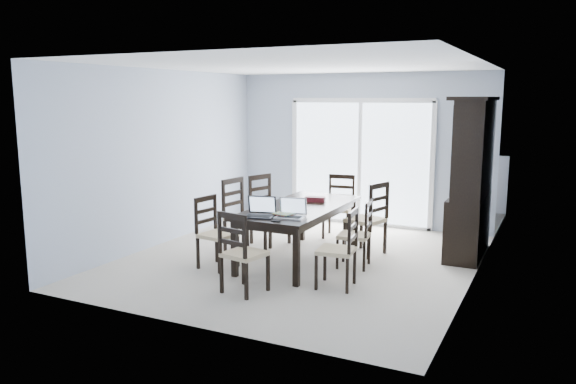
# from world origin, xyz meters

# --- Properties ---
(floor) EXTENTS (5.00, 5.00, 0.00)m
(floor) POSITION_xyz_m (0.00, 0.00, 0.00)
(floor) COLOR beige
(floor) RESTS_ON ground
(ceiling) EXTENTS (5.00, 5.00, 0.00)m
(ceiling) POSITION_xyz_m (0.00, 0.00, 2.60)
(ceiling) COLOR white
(ceiling) RESTS_ON back_wall
(back_wall) EXTENTS (4.50, 0.02, 2.60)m
(back_wall) POSITION_xyz_m (0.00, 2.50, 1.30)
(back_wall) COLOR #A3AFC3
(back_wall) RESTS_ON floor
(wall_left) EXTENTS (0.02, 5.00, 2.60)m
(wall_left) POSITION_xyz_m (-2.25, 0.00, 1.30)
(wall_left) COLOR #A3AFC3
(wall_left) RESTS_ON floor
(wall_right) EXTENTS (0.02, 5.00, 2.60)m
(wall_right) POSITION_xyz_m (2.25, 0.00, 1.30)
(wall_right) COLOR #A3AFC3
(wall_right) RESTS_ON floor
(balcony) EXTENTS (4.50, 2.00, 0.10)m
(balcony) POSITION_xyz_m (0.00, 3.50, -0.05)
(balcony) COLOR gray
(balcony) RESTS_ON ground
(railing) EXTENTS (4.50, 0.06, 1.10)m
(railing) POSITION_xyz_m (0.00, 4.50, 0.55)
(railing) COLOR #99999E
(railing) RESTS_ON balcony
(dining_table) EXTENTS (1.00, 2.20, 0.75)m
(dining_table) POSITION_xyz_m (0.00, 0.00, 0.67)
(dining_table) COLOR black
(dining_table) RESTS_ON floor
(china_hutch) EXTENTS (0.50, 1.38, 2.20)m
(china_hutch) POSITION_xyz_m (2.02, 1.25, 1.07)
(china_hutch) COLOR black
(china_hutch) RESTS_ON floor
(sliding_door) EXTENTS (2.52, 0.05, 2.18)m
(sliding_door) POSITION_xyz_m (0.00, 2.48, 1.09)
(sliding_door) COLOR silver
(sliding_door) RESTS_ON floor
(chair_left_near) EXTENTS (0.47, 0.46, 1.07)m
(chair_left_near) POSITION_xyz_m (-0.90, -0.77, 0.57)
(chair_left_near) COLOR black
(chair_left_near) RESTS_ON floor
(chair_left_mid) EXTENTS (0.53, 0.52, 1.21)m
(chair_left_mid) POSITION_xyz_m (-0.98, 0.06, 0.64)
(chair_left_mid) COLOR black
(chair_left_mid) RESTS_ON floor
(chair_left_far) EXTENTS (0.58, 0.57, 1.19)m
(chair_left_far) POSITION_xyz_m (-0.86, 0.63, 0.63)
(chair_left_far) COLOR black
(chair_left_far) RESTS_ON floor
(chair_right_near) EXTENTS (0.46, 0.45, 1.08)m
(chair_right_near) POSITION_xyz_m (0.93, -0.80, 0.57)
(chair_right_near) COLOR black
(chair_right_near) RESTS_ON floor
(chair_right_mid) EXTENTS (0.44, 0.43, 1.03)m
(chair_right_mid) POSITION_xyz_m (0.85, 0.04, 0.54)
(chair_right_mid) COLOR black
(chair_right_mid) RESTS_ON floor
(chair_right_far) EXTENTS (0.57, 0.56, 1.20)m
(chair_right_far) POSITION_xyz_m (0.80, 0.66, 0.63)
(chair_right_far) COLOR black
(chair_right_far) RESTS_ON floor
(chair_end_near) EXTENTS (0.49, 0.50, 1.10)m
(chair_end_near) POSITION_xyz_m (-0.04, -1.52, 0.58)
(chair_end_near) COLOR black
(chair_end_near) RESTS_ON floor
(chair_end_far) EXTENTS (0.47, 0.48, 1.13)m
(chair_end_far) POSITION_xyz_m (0.00, 1.52, 0.60)
(chair_end_far) COLOR black
(chair_end_far) RESTS_ON floor
(laptop_dark) EXTENTS (0.40, 0.32, 0.25)m
(laptop_dark) POSITION_xyz_m (-0.14, -0.87, 0.81)
(laptop_dark) COLOR black
(laptop_dark) RESTS_ON dining_table
(laptop_silver) EXTENTS (0.38, 0.29, 0.24)m
(laptop_silver) POSITION_xyz_m (0.22, -0.75, 0.81)
(laptop_silver) COLOR #B5B5B7
(laptop_silver) RESTS_ON dining_table
(book_stack) EXTENTS (0.28, 0.23, 0.04)m
(book_stack) POSITION_xyz_m (0.09, -0.68, 0.77)
(book_stack) COLOR maroon
(book_stack) RESTS_ON dining_table
(cell_phone) EXTENTS (0.10, 0.05, 0.01)m
(cell_phone) POSITION_xyz_m (0.15, -1.00, 0.76)
(cell_phone) COLOR black
(cell_phone) RESTS_ON dining_table
(game_box) EXTENTS (0.30, 0.20, 0.07)m
(game_box) POSITION_xyz_m (0.06, 0.38, 0.78)
(game_box) COLOR #4E0F1C
(game_box) RESTS_ON dining_table
(hot_tub) EXTENTS (2.00, 1.85, 0.89)m
(hot_tub) POSITION_xyz_m (-0.51, 3.58, 0.45)
(hot_tub) COLOR brown
(hot_tub) RESTS_ON balcony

